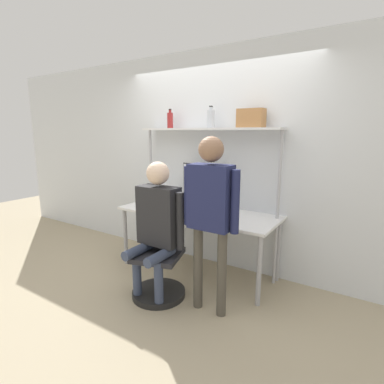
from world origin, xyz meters
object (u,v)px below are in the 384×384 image
object	(u,v)px
person_seated	(157,219)
storage_box	(251,118)
office_chair	(160,269)
laptop	(191,210)
person_standing	(210,204)
cell_phone	(211,219)
bottle_clear	(211,119)
bottle_red	(170,120)
monitor	(200,183)

from	to	relation	value
person_seated	storage_box	distance (m)	1.50
office_chair	laptop	bearing A→B (deg)	81.84
person_standing	storage_box	xyz separation A→B (m)	(0.01, 0.87, 0.79)
office_chair	cell_phone	bearing A→B (deg)	50.49
bottle_clear	person_standing	bearing A→B (deg)	-60.51
cell_phone	laptop	bearing A→B (deg)	168.10
laptop	bottle_red	xyz separation A→B (m)	(-0.57, 0.38, 1.03)
person_standing	storage_box	world-z (taller)	storage_box
cell_phone	bottle_clear	world-z (taller)	bottle_clear
cell_phone	bottle_clear	bearing A→B (deg)	121.13
cell_phone	person_seated	distance (m)	0.61
person_seated	person_standing	bearing A→B (deg)	5.87
person_standing	storage_box	bearing A→B (deg)	89.34
cell_phone	person_standing	size ratio (longest dim) A/B	0.09
bottle_red	bottle_clear	size ratio (longest dim) A/B	0.95
person_standing	bottle_red	bearing A→B (deg)	141.42
cell_phone	storage_box	xyz separation A→B (m)	(0.24, 0.44, 1.08)
person_standing	bottle_clear	distance (m)	1.28
monitor	bottle_clear	bearing A→B (deg)	12.41
person_seated	office_chair	bearing A→B (deg)	106.20
person_seated	bottle_red	xyz separation A→B (m)	(-0.51, 0.93, 1.01)
office_chair	person_standing	xyz separation A→B (m)	(0.59, 0.02, 0.78)
person_standing	bottle_clear	world-z (taller)	bottle_clear
person_seated	cell_phone	bearing A→B (deg)	53.90
person_seated	storage_box	size ratio (longest dim) A/B	4.92
bottle_red	laptop	bearing A→B (deg)	-33.68
office_chair	bottle_clear	size ratio (longest dim) A/B	3.68
cell_phone	bottle_red	xyz separation A→B (m)	(-0.87, 0.44, 1.08)
monitor	office_chair	world-z (taller)	monitor
person_seated	monitor	bearing A→B (deg)	92.93
person_standing	laptop	bearing A→B (deg)	136.69
cell_phone	office_chair	distance (m)	0.76
laptop	bottle_clear	xyz separation A→B (m)	(0.03, 0.38, 1.03)
laptop	cell_phone	xyz separation A→B (m)	(0.30, -0.06, -0.05)
bottle_red	bottle_clear	xyz separation A→B (m)	(0.60, 0.00, 0.01)
bottle_red	storage_box	xyz separation A→B (m)	(1.10, 0.00, -0.00)
storage_box	person_seated	bearing A→B (deg)	-122.37
laptop	storage_box	size ratio (longest dim) A/B	1.22
laptop	person_standing	size ratio (longest dim) A/B	0.21
monitor	laptop	bearing A→B (deg)	-73.15
monitor	person_standing	size ratio (longest dim) A/B	0.33
monitor	cell_phone	size ratio (longest dim) A/B	3.67
laptop	office_chair	bearing A→B (deg)	-98.16
person_seated	bottle_red	world-z (taller)	bottle_red
laptop	cell_phone	size ratio (longest dim) A/B	2.35
bottle_red	storage_box	size ratio (longest dim) A/B	0.83
monitor	bottle_red	bearing A→B (deg)	176.40
person_standing	bottle_clear	bearing A→B (deg)	119.49
office_chair	storage_box	size ratio (longest dim) A/B	3.22
person_standing	monitor	bearing A→B (deg)	126.64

